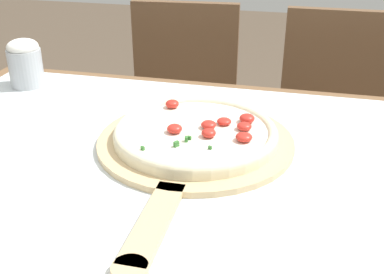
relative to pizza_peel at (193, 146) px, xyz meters
name	(u,v)px	position (x,y,z in m)	size (l,w,h in m)	color
dining_table	(206,231)	(0.05, -0.11, -0.11)	(1.38, 0.98, 0.76)	brown
towel_cloth	(207,182)	(0.05, -0.11, -0.01)	(1.30, 0.90, 0.00)	silver
pizza_peel	(193,146)	(0.00, 0.00, 0.00)	(0.38, 0.59, 0.01)	#D6B784
pizza	(196,132)	(0.00, 0.02, 0.02)	(0.32, 0.32, 0.04)	beige
chair_left	(181,111)	(-0.22, 0.75, -0.27)	(0.43, 0.43, 0.88)	brown
chair_right	(333,126)	(0.31, 0.75, -0.27)	(0.40, 0.40, 0.88)	brown
flour_cup	(25,63)	(-0.49, 0.24, 0.06)	(0.08, 0.08, 0.12)	#B2B7BC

